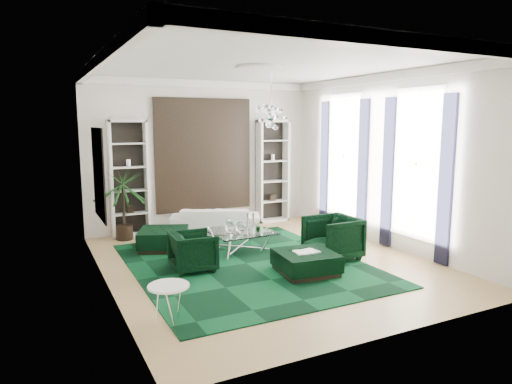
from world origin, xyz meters
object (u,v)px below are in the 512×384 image
sofa (215,220)px  palm (123,195)px  coffee_table (240,240)px  side_table (169,305)px  ottoman_front (306,263)px  armchair_right (333,238)px  ottoman_side (164,239)px  armchair_left (193,251)px

sofa → palm: (-2.18, 0.29, 0.75)m
sofa → palm: palm is taller
coffee_table → side_table: size_ratio=2.26×
coffee_table → ottoman_front: (0.45, -1.93, -0.02)m
ottoman_front → palm: (-2.50, 3.97, 0.87)m
coffee_table → palm: 3.02m
sofa → armchair_right: 3.41m
sofa → side_table: sofa is taller
armchair_right → ottoman_side: 3.62m
sofa → coffee_table: 1.77m
palm → coffee_table: bearing=-45.0°
ottoman_side → armchair_right: bearing=-37.5°
sofa → coffee_table: bearing=109.5°
armchair_right → coffee_table: size_ratio=0.75×
armchair_right → palm: bearing=-135.3°
sofa → side_table: (-2.50, -4.64, -0.05)m
sofa → side_table: 5.27m
side_table → ottoman_side: bearing=76.0°
coffee_table → side_table: bearing=-129.4°
ottoman_front → side_table: (-2.82, -0.95, 0.07)m
side_table → ottoman_front: bearing=18.7°
coffee_table → palm: size_ratio=0.60×
sofa → ottoman_front: (0.32, -3.69, -0.12)m
armchair_right → sofa: bearing=-158.2°
ottoman_front → palm: size_ratio=0.47×
armchair_right → palm: (-3.47, 3.44, 0.63)m
coffee_table → ottoman_side: size_ratio=1.27×
ottoman_side → palm: size_ratio=0.47×
sofa → side_table: size_ratio=3.86×
ottoman_side → side_table: side_table is taller
palm → armchair_left: bearing=-76.0°
side_table → palm: bearing=86.3°
armchair_left → side_table: (-1.04, -2.04, -0.09)m
ottoman_front → side_table: size_ratio=1.78×
armchair_right → side_table: armchair_right is taller
armchair_right → side_table: 4.07m
sofa → ottoman_front: 3.70m
coffee_table → ottoman_front: bearing=-76.8°
sofa → armchair_left: (-1.46, -2.60, 0.05)m
armchair_left → ottoman_side: armchair_left is taller
sofa → palm: bearing=16.3°
armchair_left → ottoman_front: armchair_left is taller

